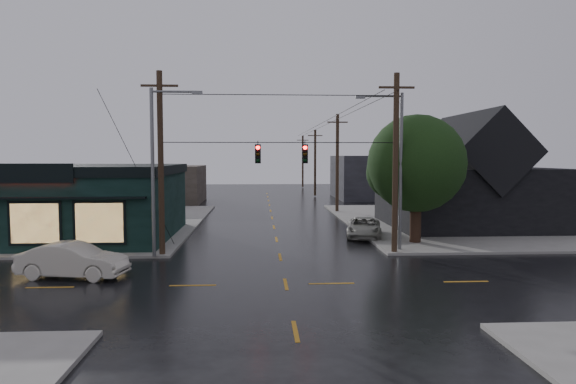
{
  "coord_description": "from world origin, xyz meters",
  "views": [
    {
      "loc": [
        -1.12,
        -21.87,
        5.54
      ],
      "look_at": [
        0.39,
        5.21,
        3.65
      ],
      "focal_mm": 32.0,
      "sensor_mm": 36.0,
      "label": 1
    }
  ],
  "objects": [
    {
      "name": "corner_tree",
      "position": [
        8.66,
        9.63,
        5.07
      ],
      "size": [
        6.1,
        6.1,
        8.0
      ],
      "color": "black",
      "rests_on": "ground"
    },
    {
      "name": "utility_pole_ne",
      "position": [
        6.5,
        6.5,
        0.0
      ],
      "size": [
        2.0,
        0.32,
        10.15
      ],
      "primitive_type": null,
      "color": "black",
      "rests_on": "ground"
    },
    {
      "name": "sidewalk_ne",
      "position": [
        20.0,
        20.0,
        0.07
      ],
      "size": [
        28.0,
        28.0,
        0.15
      ],
      "primitive_type": "cube",
      "color": "gray",
      "rests_on": "ground"
    },
    {
      "name": "streetlight_ne",
      "position": [
        7.0,
        7.2,
        0.0
      ],
      "size": [
        5.4,
        0.3,
        9.15
      ],
      "primitive_type": null,
      "color": "slate",
      "rests_on": "ground"
    },
    {
      "name": "pizza_shop",
      "position": [
        -15.0,
        12.94,
        2.56
      ],
      "size": [
        16.3,
        12.34,
        4.9
      ],
      "color": "black",
      "rests_on": "ground"
    },
    {
      "name": "ground_plane",
      "position": [
        0.0,
        0.0,
        0.0
      ],
      "size": [
        160.0,
        160.0,
        0.0
      ],
      "primitive_type": "plane",
      "color": "black"
    },
    {
      "name": "bg_building_west",
      "position": [
        -14.0,
        40.0,
        2.2
      ],
      "size": [
        12.0,
        10.0,
        4.4
      ],
      "primitive_type": "cube",
      "color": "#332C25",
      "rests_on": "ground"
    },
    {
      "name": "utility_pole_far_c",
      "position": [
        6.5,
        68.0,
        0.0
      ],
      "size": [
        2.0,
        0.32,
        9.15
      ],
      "primitive_type": null,
      "color": "black",
      "rests_on": "ground"
    },
    {
      "name": "utility_pole_nw",
      "position": [
        -6.5,
        6.5,
        0.0
      ],
      "size": [
        2.0,
        0.32,
        10.15
      ],
      "primitive_type": null,
      "color": "black",
      "rests_on": "ground"
    },
    {
      "name": "ne_building",
      "position": [
        15.0,
        17.0,
        4.47
      ],
      "size": [
        12.6,
        11.6,
        8.75
      ],
      "color": "black",
      "rests_on": "ground"
    },
    {
      "name": "streetlight_nw",
      "position": [
        -6.8,
        5.8,
        0.0
      ],
      "size": [
        5.4,
        0.3,
        9.15
      ],
      "primitive_type": null,
      "color": "slate",
      "rests_on": "ground"
    },
    {
      "name": "utility_pole_far_a",
      "position": [
        6.5,
        28.0,
        0.0
      ],
      "size": [
        2.0,
        0.32,
        9.65
      ],
      "primitive_type": null,
      "color": "black",
      "rests_on": "ground"
    },
    {
      "name": "span_signal_assembly",
      "position": [
        0.1,
        6.5,
        5.7
      ],
      "size": [
        13.0,
        0.48,
        1.23
      ],
      "color": "black",
      "rests_on": "ground"
    },
    {
      "name": "bg_building_east",
      "position": [
        16.0,
        45.0,
        2.8
      ],
      "size": [
        14.0,
        12.0,
        5.6
      ],
      "primitive_type": "cube",
      "color": "black",
      "rests_on": "ground"
    },
    {
      "name": "sidewalk_nw",
      "position": [
        -20.0,
        20.0,
        0.07
      ],
      "size": [
        28.0,
        28.0,
        0.15
      ],
      "primitive_type": "cube",
      "color": "gray",
      "rests_on": "ground"
    },
    {
      "name": "utility_pole_far_b",
      "position": [
        6.5,
        48.0,
        0.0
      ],
      "size": [
        2.0,
        0.32,
        9.15
      ],
      "primitive_type": null,
      "color": "black",
      "rests_on": "ground"
    },
    {
      "name": "sedan_cream",
      "position": [
        -9.64,
        1.73,
        0.8
      ],
      "size": [
        5.08,
        2.49,
        1.6
      ],
      "primitive_type": "imported",
      "rotation": [
        0.0,
        0.0,
        1.4
      ],
      "color": "beige",
      "rests_on": "ground"
    },
    {
      "name": "suv_silver",
      "position": [
        6.0,
        12.53,
        0.68
      ],
      "size": [
        3.18,
        5.23,
        1.36
      ],
      "primitive_type": "imported",
      "rotation": [
        0.0,
        0.0,
        -0.2
      ],
      "color": "gray",
      "rests_on": "ground"
    }
  ]
}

